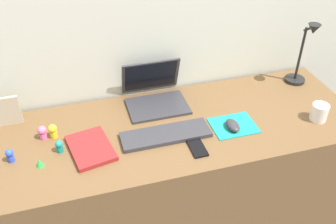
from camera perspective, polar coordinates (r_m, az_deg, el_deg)
The scene contains 16 objects.
back_wall at distance 2.12m, azimuth -2.66°, elevation 2.17°, with size 3.07×0.05×1.35m, color beige.
desk at distance 2.05m, azimuth 0.10°, elevation -10.44°, with size 1.87×0.65×0.74m, color brown.
laptop at distance 1.94m, azimuth -2.06°, elevation 2.94°, with size 0.30×0.28×0.21m.
keyboard at distance 1.74m, azimuth -0.35°, elevation -3.43°, with size 0.41×0.13×0.02m, color #333338.
mousepad at distance 1.83m, azimuth 9.77°, elevation -2.00°, with size 0.21×0.17×0.00m, color teal.
mouse at distance 1.80m, azimuth 9.68°, elevation -1.97°, with size 0.06×0.10×0.03m, color #333338.
cell_phone at distance 1.68m, azimuth 4.38°, elevation -5.30°, with size 0.06×0.13×0.01m, color black.
desk_lamp at distance 2.15m, azimuth 19.64°, elevation 8.01°, with size 0.11×0.15×0.36m.
notebook_pad at distance 1.70m, azimuth -11.52°, elevation -5.30°, with size 0.17×0.24×0.02m, color maroon.
picture_frame at distance 1.92m, azimuth -23.02°, elevation 0.10°, with size 0.12×0.02×0.15m, color #B2A58C.
coffee_mug at distance 1.96m, azimuth 21.77°, elevation -0.04°, with size 0.08×0.08×0.09m, color white.
toy_figurine_green at distance 1.67m, azimuth -18.72°, elevation -7.24°, with size 0.03×0.03×0.04m, color green.
toy_figurine_pink at distance 1.80m, azimuth -18.34°, elevation -2.88°, with size 0.04×0.04×0.07m.
toy_figurine_teal at distance 1.71m, azimuth -16.02°, elevation -4.94°, with size 0.03×0.03×0.06m.
toy_figurine_yellow at distance 1.79m, azimuth -16.89°, elevation -2.71°, with size 0.04×0.04×0.07m.
toy_figurine_blue at distance 1.73m, azimuth -22.65°, elevation -6.00°, with size 0.03×0.03×0.06m.
Camera 1 is at (-0.40, -1.35, 1.86)m, focal length 40.61 mm.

